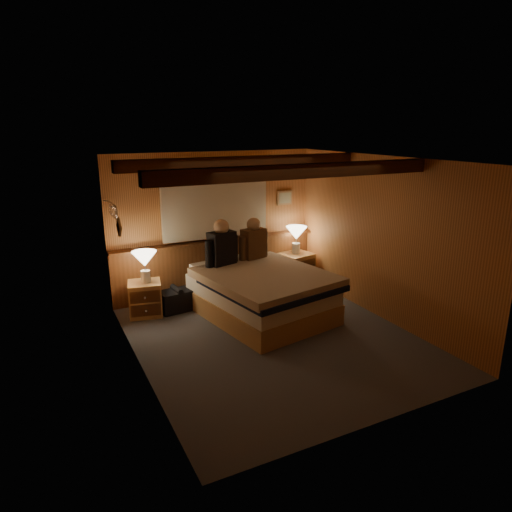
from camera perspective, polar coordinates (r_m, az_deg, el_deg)
floor at (r=6.36m, az=2.16°, el=-10.14°), size 4.20×4.20×0.00m
ceiling at (r=5.73m, az=2.42°, el=11.96°), size 4.20×4.20×0.00m
wall_back at (r=7.79m, az=-5.19°, el=4.05°), size 3.60×0.00×3.60m
wall_left at (r=5.34m, az=-14.92°, el=-2.03°), size 0.00×4.20×4.20m
wall_right at (r=6.96m, az=15.40°, el=2.10°), size 0.00×4.20×4.20m
wall_front at (r=4.32m, az=15.91°, el=-6.45°), size 3.60×0.00×3.60m
wainscot at (r=7.91m, az=-4.89°, el=-1.10°), size 3.60×0.23×0.94m
curtain_window at (r=7.66m, az=-5.06°, el=6.31°), size 2.18×0.09×1.11m
ceiling_beams at (r=5.87m, az=1.68°, el=11.18°), size 3.60×1.65×0.16m
coat_rail at (r=6.75m, az=-17.37°, el=5.60°), size 0.05×0.55×0.24m
framed_print at (r=8.28m, az=3.59°, el=7.27°), size 0.30×0.04×0.25m
bed at (r=6.91m, az=0.67°, el=-4.63°), size 1.91×2.31×0.71m
nightstand_left at (r=7.17m, az=-13.68°, el=-5.21°), size 0.56×0.52×0.53m
nightstand_right at (r=8.32m, az=5.04°, el=-1.63°), size 0.62×0.58×0.58m
lamp_left at (r=6.98m, az=-13.76°, el=-0.58°), size 0.37×0.37×0.48m
lamp_right at (r=8.18m, az=5.07°, el=2.69°), size 0.38×0.38×0.49m
person_left at (r=7.10m, az=-4.31°, el=1.28°), size 0.60×0.34×0.74m
person_right at (r=7.44m, az=-0.30°, el=1.83°), size 0.56×0.31×0.70m
duffel_bag at (r=7.28m, az=-9.82°, el=-5.44°), size 0.58×0.39×0.39m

